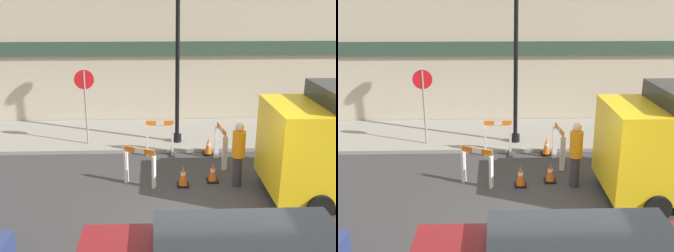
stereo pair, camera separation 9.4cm
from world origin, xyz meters
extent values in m
plane|color=#38383A|center=(0.00, 0.00, 0.00)|extent=(60.00, 60.00, 0.00)
cube|color=gray|center=(0.00, 6.07, 0.06)|extent=(18.00, 3.13, 0.12)
cube|color=#BCB29E|center=(0.00, 7.71, 2.75)|extent=(18.00, 0.12, 5.50)
cube|color=#2D4738|center=(0.00, 7.60, 2.80)|extent=(16.20, 0.10, 0.50)
cylinder|color=black|center=(-0.36, 5.21, 0.24)|extent=(0.29, 0.29, 0.24)
cylinder|color=black|center=(-0.36, 5.21, 2.73)|extent=(0.13, 0.13, 5.23)
cylinder|color=gray|center=(-3.21, 5.12, 1.29)|extent=(0.06, 0.06, 2.34)
cylinder|color=red|center=(-3.21, 5.12, 2.19)|extent=(0.60, 0.11, 0.60)
cube|color=white|center=(0.83, 3.19, 0.49)|extent=(0.14, 0.07, 0.98)
cube|color=white|center=(0.75, 4.07, 0.49)|extent=(0.14, 0.07, 0.98)
cube|color=orange|center=(0.79, 3.63, 1.05)|extent=(0.11, 0.94, 0.15)
cube|color=white|center=(0.79, 3.63, 1.05)|extent=(0.06, 0.28, 0.13)
cube|color=white|center=(-0.55, 4.35, 0.47)|extent=(0.06, 0.13, 0.95)
cube|color=white|center=(-1.31, 4.35, 0.47)|extent=(0.06, 0.13, 0.95)
cube|color=orange|center=(-0.93, 4.35, 1.02)|extent=(0.82, 0.03, 0.15)
cube|color=white|center=(-0.93, 4.35, 1.02)|extent=(0.25, 0.03, 0.13)
cube|color=white|center=(-1.83, 2.54, 0.43)|extent=(0.11, 0.14, 0.86)
cube|color=white|center=(-1.12, 2.20, 0.43)|extent=(0.11, 0.14, 0.86)
cube|color=orange|center=(-1.47, 2.37, 0.94)|extent=(0.77, 0.39, 0.15)
cube|color=white|center=(-1.47, 2.37, 0.94)|extent=(0.24, 0.14, 0.14)
cube|color=black|center=(0.41, 2.51, 0.02)|extent=(0.30, 0.30, 0.04)
cone|color=orange|center=(0.41, 2.51, 0.29)|extent=(0.23, 0.22, 0.49)
cylinder|color=white|center=(0.41, 2.51, 0.31)|extent=(0.13, 0.13, 0.07)
cube|color=black|center=(0.54, 4.37, 0.02)|extent=(0.30, 0.30, 0.04)
cone|color=orange|center=(0.54, 4.37, 0.29)|extent=(0.23, 0.22, 0.49)
cylinder|color=white|center=(0.54, 4.37, 0.31)|extent=(0.13, 0.13, 0.07)
cube|color=black|center=(-0.38, 2.29, 0.02)|extent=(0.30, 0.30, 0.04)
cone|color=orange|center=(-0.38, 2.29, 0.30)|extent=(0.22, 0.22, 0.52)
cylinder|color=white|center=(-0.38, 2.29, 0.33)|extent=(0.13, 0.13, 0.07)
cylinder|color=#33333D|center=(0.99, 2.25, 0.40)|extent=(0.33, 0.33, 0.80)
cylinder|color=orange|center=(0.99, 2.25, 1.13)|extent=(0.45, 0.45, 0.67)
sphere|color=beige|center=(0.99, 2.25, 1.57)|extent=(0.30, 0.30, 0.21)
cylinder|color=black|center=(2.44, 2.68, 0.30)|extent=(0.60, 0.18, 0.60)
cylinder|color=black|center=(2.44, 0.58, 0.30)|extent=(0.60, 0.18, 0.60)
camera|label=1|loc=(-1.10, -6.72, 4.61)|focal=42.00mm
camera|label=2|loc=(-1.01, -6.73, 4.61)|focal=42.00mm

